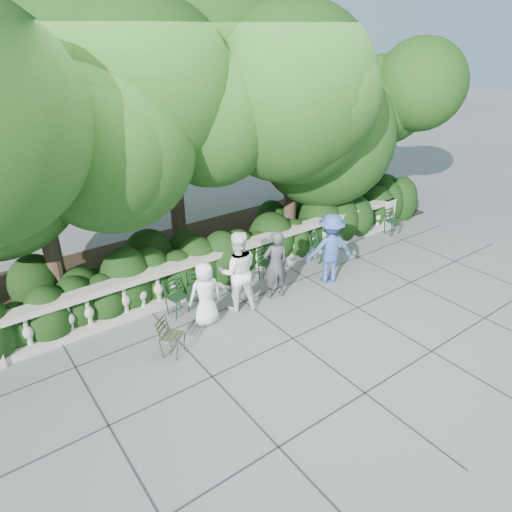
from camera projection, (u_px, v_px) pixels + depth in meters
ground at (281, 310)px, 10.64m from camera, size 90.00×90.00×0.00m
balustrade at (238, 263)px, 11.72m from camera, size 12.00×0.44×1.00m
shrub_hedge at (214, 262)px, 12.80m from camera, size 15.00×2.60×1.70m
tree_canopy at (227, 113)px, 11.52m from camera, size 15.04×6.52×6.78m
chair_a at (183, 316)px, 10.42m from camera, size 0.53×0.56×0.84m
chair_b at (198, 308)px, 10.69m from camera, size 0.58×0.60×0.84m
chair_c at (273, 279)px, 11.91m from camera, size 0.58×0.60×0.84m
chair_d at (323, 261)px, 12.83m from camera, size 0.58×0.60×0.84m
chair_f at (395, 235)px, 14.45m from camera, size 0.46×0.49×0.84m
chair_weathered at (180, 355)px, 9.17m from camera, size 0.64×0.65×0.84m
person_businessman at (205, 294)px, 9.87m from camera, size 0.78×0.57×1.48m
person_woman_grey at (276, 265)px, 10.80m from camera, size 0.71×0.56×1.72m
person_casual_man at (237, 271)px, 10.30m from camera, size 1.16×1.05×1.93m
person_older_blue at (330, 249)px, 11.45m from camera, size 1.37×1.11×1.84m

